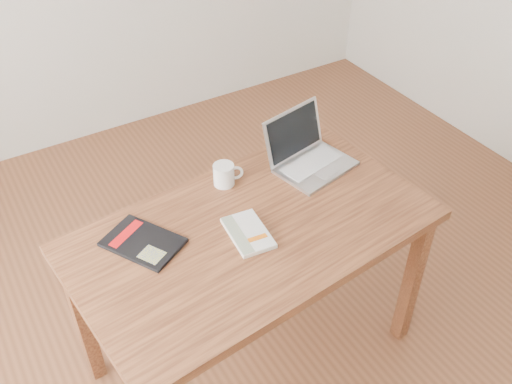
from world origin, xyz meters
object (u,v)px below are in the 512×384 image
white_guidebook (248,233)px  coffee_mug (225,174)px  black_guidebook (143,242)px  desk (253,245)px  laptop (308,154)px

white_guidebook → coffee_mug: size_ratio=1.89×
black_guidebook → desk: bearing=-48.5°
desk → black_guidebook: size_ratio=4.34×
white_guidebook → laptop: bearing=35.6°
coffee_mug → white_guidebook: bearing=-85.5°
laptop → coffee_mug: laptop is taller
black_guidebook → coffee_mug: coffee_mug is taller
black_guidebook → coffee_mug: 0.43m
desk → coffee_mug: size_ratio=11.61×
laptop → desk: bearing=-163.1°
coffee_mug → black_guidebook: bearing=-142.3°
desk → coffee_mug: bearing=76.8°
desk → white_guidebook: 0.11m
white_guidebook → coffee_mug: 0.31m
white_guidebook → laptop: size_ratio=0.63×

